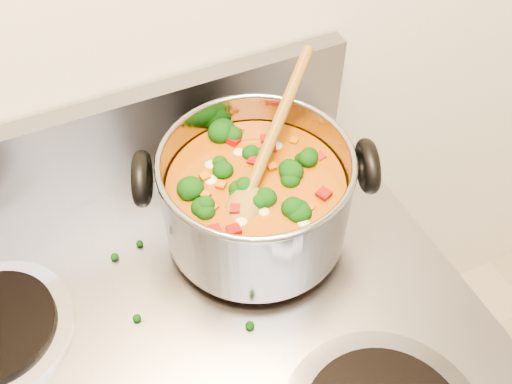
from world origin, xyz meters
The scene contains 3 objects.
stockpot centered at (0.19, 1.31, 1.00)m, with size 0.31×0.25×0.15m.
wooden_spoon centered at (0.20, 1.32, 1.05)m, with size 0.23×0.22×0.10m.
cooktop_crumbs centered at (0.17, 1.34, 0.92)m, with size 0.33×0.33×0.01m.
Camera 1 is at (-0.01, 0.88, 1.57)m, focal length 40.00 mm.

